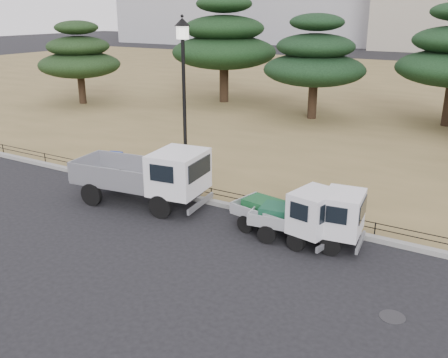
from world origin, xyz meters
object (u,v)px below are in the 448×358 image
Objects in this scene: street_lamp at (184,78)px; tarp_pile at (113,163)px; truck_kei_rear at (315,216)px; truck_kei_front at (291,212)px; truck_large at (147,174)px.

street_lamp is 4.31× the size of tarp_pile.
tarp_pile is (-9.92, 1.83, -0.37)m from truck_kei_rear.
street_lamp is at bearing 174.63° from truck_kei_front.
truck_kei_rear is at bearing -10.46° from tarp_pile.
street_lamp is (-5.70, 1.35, 3.57)m from truck_kei_rear.
truck_kei_rear reaches higher than tarp_pile.
truck_kei_front is 6.26m from street_lamp.
truck_kei_front is (5.57, 0.11, -0.33)m from truck_large.
truck_kei_rear is at bearing -13.36° from street_lamp.
truck_large is at bearing -168.23° from truck_kei_front.
truck_large is 4.17m from tarp_pile.
truck_kei_front is 1.00× the size of truck_kei_rear.
street_lamp reaches higher than truck_large.
truck_kei_front is 2.36× the size of tarp_pile.
truck_kei_rear is 10.09m from tarp_pile.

